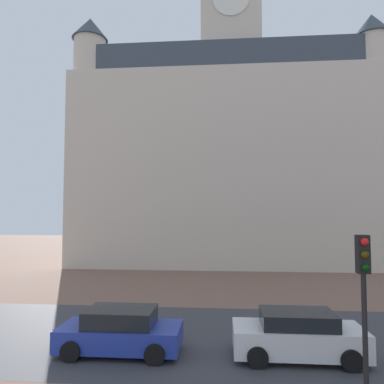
# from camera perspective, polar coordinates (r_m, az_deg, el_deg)

# --- Properties ---
(ground_plane) EXTENTS (120.00, 120.00, 0.00)m
(ground_plane) POSITION_cam_1_polar(r_m,az_deg,el_deg) (14.59, -0.39, -21.95)
(ground_plane) COLOR brown
(street_asphalt_strip) EXTENTS (120.00, 8.11, 0.00)m
(street_asphalt_strip) POSITION_cam_1_polar(r_m,az_deg,el_deg) (14.58, -0.39, -21.96)
(street_asphalt_strip) COLOR #38383D
(street_asphalt_strip) RESTS_ON ground_plane
(landmark_building) EXTENTS (27.84, 11.84, 32.72)m
(landmark_building) POSITION_cam_1_polar(r_m,az_deg,el_deg) (35.31, 5.57, 6.11)
(landmark_building) COLOR beige
(landmark_building) RESTS_ON ground_plane
(car_blue) EXTENTS (4.03, 2.01, 1.44)m
(car_blue) POSITION_cam_1_polar(r_m,az_deg,el_deg) (13.07, -11.31, -20.93)
(car_blue) COLOR #23389E
(car_blue) RESTS_ON ground_plane
(car_white) EXTENTS (4.13, 1.95, 1.48)m
(car_white) POSITION_cam_1_polar(r_m,az_deg,el_deg) (12.83, 16.50, -21.08)
(car_white) COLOR silver
(car_white) RESTS_ON ground_plane
(traffic_light_pole) EXTENTS (0.28, 0.34, 4.12)m
(traffic_light_pole) POSITION_cam_1_polar(r_m,az_deg,el_deg) (9.56, 25.72, -13.52)
(traffic_light_pole) COLOR black
(traffic_light_pole) RESTS_ON ground_plane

